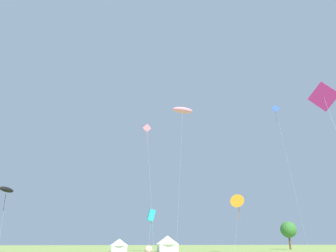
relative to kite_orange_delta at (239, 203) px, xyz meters
The scene contains 10 objects.
kite_orange_delta is the anchor object (origin of this frame).
kite_blue_diamond 16.72m from the kite_orange_delta, 50.48° to the right, with size 3.21×1.19×24.68m.
kite_pink_diamond 20.30m from the kite_orange_delta, behind, with size 2.20×1.22×21.51m.
kite_magenta_diamond 32.72m from the kite_orange_delta, 96.20° to the right, with size 2.34×3.52×16.12m.
kite_black_parafoil 39.61m from the kite_orange_delta, behind, with size 2.53×3.90×10.67m.
kite_cyan_box 15.51m from the kite_orange_delta, behind, with size 1.43×1.65×7.19m.
kite_pink_parafoil 19.25m from the kite_orange_delta, behind, with size 4.12×2.28×25.21m.
festival_tent_center 24.21m from the kite_orange_delta, 150.11° to the left, with size 3.64×3.64×2.37m.
festival_tent_left 17.09m from the kite_orange_delta, 132.77° to the left, with size 4.55×4.55×2.96m.
tree_distant_left 32.64m from the kite_orange_delta, 47.26° to the left, with size 3.93×3.93×6.65m.
Camera 1 is at (-6.23, -2.97, 1.83)m, focal length 36.70 mm.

